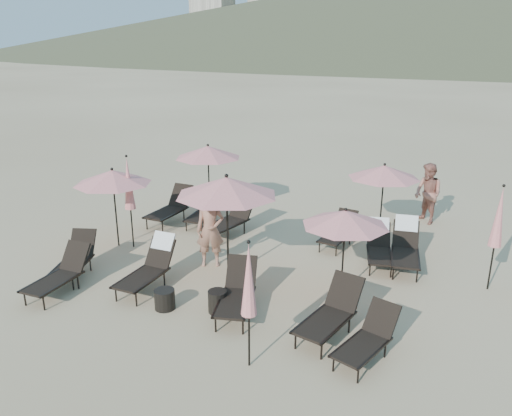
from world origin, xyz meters
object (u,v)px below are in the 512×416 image
at_px(side_table_0, 165,299).
at_px(umbrella_open_0, 113,177).
at_px(side_table_1, 218,302).
at_px(lounger_10, 379,245).
at_px(umbrella_open_3, 208,152).
at_px(lounger_3, 237,292).
at_px(umbrella_open_2, 345,218).
at_px(lounger_6, 171,207).
at_px(lounger_5, 368,338).
at_px(lounger_11, 406,246).
at_px(lounger_8, 230,218).
at_px(beachgoer_b, 428,194).
at_px(lounger_1, 59,274).
at_px(umbrella_open_1, 227,186).
at_px(beachgoer_a, 210,230).
at_px(lounger_0, 75,258).
at_px(lounger_7, 204,211).
at_px(lounger_9, 339,231).
at_px(umbrella_closed_0, 249,281).
at_px(umbrella_closed_2, 129,184).
at_px(lounger_4, 331,313).
at_px(umbrella_closed_1, 499,218).
at_px(lounger_2, 150,265).
at_px(umbrella_open_4, 384,172).

bearing_deg(side_table_0, umbrella_open_0, 141.28).
bearing_deg(side_table_1, side_table_0, -164.64).
xyz_separation_m(lounger_10, umbrella_open_3, (-5.75, 1.88, 1.52)).
distance_m(lounger_10, umbrella_open_0, 7.06).
distance_m(lounger_3, lounger_10, 4.23).
relative_size(umbrella_open_2, side_table_1, 4.23).
bearing_deg(side_table_0, lounger_6, 120.48).
bearing_deg(lounger_5, side_table_1, -169.18).
height_order(lounger_11, umbrella_open_0, umbrella_open_0).
height_order(lounger_5, lounger_11, lounger_11).
relative_size(lounger_8, lounger_10, 1.16).
bearing_deg(beachgoer_b, umbrella_open_2, -56.91).
bearing_deg(lounger_5, umbrella_open_0, 178.93).
xyz_separation_m(lounger_1, lounger_10, (6.21, 4.28, 0.03)).
distance_m(lounger_10, umbrella_open_1, 4.19).
bearing_deg(beachgoer_a, lounger_3, -76.93).
distance_m(lounger_0, lounger_11, 7.97).
bearing_deg(lounger_7, umbrella_open_1, -57.59).
distance_m(umbrella_open_1, umbrella_open_3, 4.83).
height_order(lounger_9, umbrella_open_0, umbrella_open_0).
distance_m(lounger_3, lounger_7, 5.40).
bearing_deg(side_table_1, lounger_6, 131.31).
xyz_separation_m(lounger_6, beachgoer_b, (7.22, 2.98, 0.44)).
bearing_deg(lounger_3, lounger_5, -25.36).
relative_size(umbrella_closed_0, umbrella_closed_2, 0.91).
bearing_deg(beachgoer_a, lounger_8, 75.23).
distance_m(lounger_7, umbrella_open_1, 4.15).
height_order(umbrella_open_1, beachgoer_a, umbrella_open_1).
height_order(lounger_4, umbrella_closed_1, umbrella_closed_1).
height_order(umbrella_open_0, beachgoer_a, umbrella_open_0).
xyz_separation_m(beachgoer_a, beachgoer_b, (4.63, 5.30, -0.01)).
distance_m(lounger_3, umbrella_closed_2, 4.73).
relative_size(umbrella_open_3, beachgoer_b, 1.22).
bearing_deg(lounger_6, umbrella_closed_1, -3.80).
distance_m(lounger_6, umbrella_open_1, 4.61).
distance_m(lounger_8, umbrella_open_1, 3.24).
bearing_deg(lounger_0, lounger_3, -19.76).
bearing_deg(lounger_2, umbrella_closed_1, 22.73).
xyz_separation_m(lounger_10, umbrella_open_1, (-3.13, -2.17, 1.74)).
height_order(lounger_9, lounger_11, lounger_11).
height_order(lounger_7, umbrella_open_4, umbrella_open_4).
relative_size(lounger_3, umbrella_closed_0, 0.77).
distance_m(lounger_3, umbrella_open_2, 2.73).
xyz_separation_m(lounger_7, umbrella_open_0, (-1.34, -2.40, 1.51)).
distance_m(lounger_6, lounger_11, 7.03).
distance_m(lounger_1, lounger_10, 7.54).
relative_size(lounger_0, umbrella_closed_1, 0.70).
bearing_deg(lounger_9, lounger_3, -94.59).
bearing_deg(lounger_10, beachgoer_b, 64.09).
bearing_deg(side_table_0, lounger_2, 139.10).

